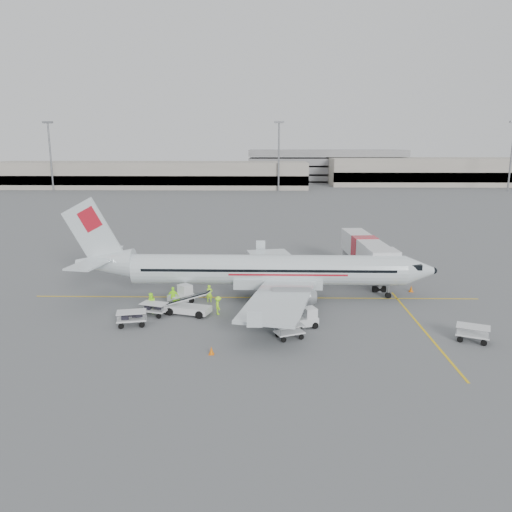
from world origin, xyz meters
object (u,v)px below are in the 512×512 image
object	(u,v)px
belt_loader	(188,299)
tug_fore	(304,318)
aircraft	(268,250)
tug_mid	(290,299)
jet_bridge	(364,257)
tug_aft	(181,295)

from	to	relation	value
belt_loader	tug_fore	xyz separation A→B (m)	(10.15, -3.06, -0.61)
belt_loader	tug_fore	world-z (taller)	belt_loader
aircraft	tug_mid	distance (m)	5.53
jet_bridge	belt_loader	bearing A→B (deg)	-147.01
tug_mid	tug_aft	size ratio (longest dim) A/B	1.08
tug_fore	jet_bridge	bearing A→B (deg)	43.50
jet_bridge	tug_fore	world-z (taller)	jet_bridge
tug_aft	aircraft	bearing A→B (deg)	-29.54
aircraft	tug_fore	size ratio (longest dim) A/B	16.48
tug_mid	tug_aft	distance (m)	10.47
aircraft	tug_fore	world-z (taller)	aircraft
belt_loader	tug_aft	bearing A→B (deg)	127.74
tug_mid	tug_aft	xyz separation A→B (m)	(-10.39, 1.24, -0.07)
aircraft	tug_fore	distance (m)	9.66
belt_loader	aircraft	bearing A→B (deg)	52.64
tug_mid	tug_aft	bearing A→B (deg)	171.95
jet_bridge	tug_mid	xyz separation A→B (m)	(-9.00, -11.79, -1.36)
jet_bridge	belt_loader	size ratio (longest dim) A/B	3.33
tug_fore	belt_loader	bearing A→B (deg)	142.44
aircraft	tug_aft	bearing A→B (deg)	-165.68
belt_loader	jet_bridge	bearing A→B (deg)	53.55
jet_bridge	tug_aft	xyz separation A→B (m)	(-19.40, -10.55, -1.43)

